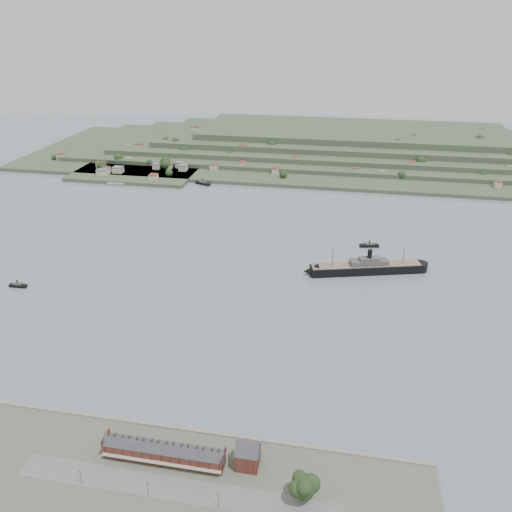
% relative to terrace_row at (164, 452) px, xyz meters
% --- Properties ---
extents(ground, '(1400.00, 1400.00, 0.00)m').
position_rel_terrace_row_xyz_m(ground, '(10.00, 168.02, -6.84)').
color(ground, slate).
rests_on(ground, ground).
extents(near_shore, '(220.00, 80.00, 2.60)m').
position_rel_terrace_row_xyz_m(near_shore, '(10.00, -18.73, -5.83)').
color(near_shore, '#4C5142').
rests_on(near_shore, ground).
extents(terrace_row, '(55.60, 9.80, 11.07)m').
position_rel_terrace_row_xyz_m(terrace_row, '(0.00, 0.00, 0.00)').
color(terrace_row, '#4C241B').
rests_on(terrace_row, ground).
extents(gabled_building, '(10.40, 10.18, 14.09)m').
position_rel_terrace_row_xyz_m(gabled_building, '(37.50, 4.02, 1.34)').
color(gabled_building, '#4C241B').
rests_on(gabled_building, ground).
extents(far_peninsula, '(760.00, 309.00, 30.00)m').
position_rel_terrace_row_xyz_m(far_peninsula, '(37.91, 561.12, 5.04)').
color(far_peninsula, '#30452E').
rests_on(far_peninsula, ground).
extents(steamship, '(96.74, 36.55, 23.69)m').
position_rel_terrace_row_xyz_m(steamship, '(88.75, 202.35, -2.47)').
color(steamship, black).
rests_on(steamship, ground).
extents(tugboat, '(13.32, 4.01, 5.94)m').
position_rel_terrace_row_xyz_m(tugboat, '(-162.19, 132.59, -5.39)').
color(tugboat, black).
rests_on(tugboat, ground).
extents(ferry_west, '(19.95, 12.71, 7.28)m').
position_rel_terrace_row_xyz_m(ferry_west, '(-95.48, 393.02, -5.09)').
color(ferry_west, black).
rests_on(ferry_west, ground).
extents(ferry_east, '(16.97, 7.72, 6.15)m').
position_rel_terrace_row_xyz_m(ferry_east, '(94.56, 252.31, -5.36)').
color(ferry_east, black).
rests_on(ferry_east, ground).
extents(fig_tree, '(12.77, 11.06, 14.25)m').
position_rel_terrace_row_xyz_m(fig_tree, '(63.55, -9.79, 3.86)').
color(fig_tree, '#402A1D').
rests_on(fig_tree, ground).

